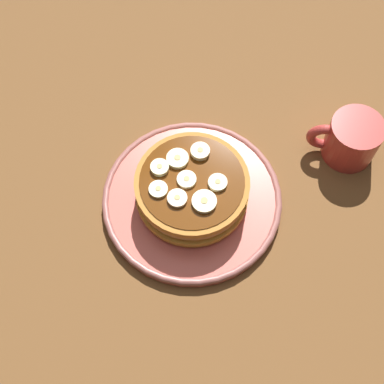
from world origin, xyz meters
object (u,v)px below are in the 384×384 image
(pancake_stack, at_px, (193,189))
(banana_slice_2, at_px, (200,152))
(banana_slice_4, at_px, (204,202))
(banana_slice_0, at_px, (187,180))
(banana_slice_1, at_px, (177,198))
(plate, at_px, (192,199))
(banana_slice_5, at_px, (218,180))
(banana_slice_6, at_px, (178,159))
(banana_slice_7, at_px, (158,190))
(banana_slice_3, at_px, (160,168))
(coffee_mug, at_px, (350,139))

(pancake_stack, xyz_separation_m, banana_slice_2, (-0.01, -0.05, 0.03))
(banana_slice_4, bearing_deg, banana_slice_0, -47.14)
(banana_slice_0, bearing_deg, banana_slice_1, 72.59)
(banana_slice_1, height_order, banana_slice_4, same)
(plate, bearing_deg, banana_slice_5, -172.41)
(banana_slice_5, bearing_deg, banana_slice_6, -23.87)
(banana_slice_7, bearing_deg, banana_slice_1, 158.88)
(banana_slice_1, relative_size, banana_slice_5, 1.03)
(banana_slice_1, height_order, banana_slice_3, banana_slice_3)
(banana_slice_3, xyz_separation_m, banana_slice_4, (-0.07, 0.05, -0.00))
(banana_slice_4, bearing_deg, banana_slice_3, -33.64)
(banana_slice_0, height_order, banana_slice_6, same)
(plate, xyz_separation_m, banana_slice_6, (0.03, -0.03, 0.06))
(banana_slice_3, xyz_separation_m, coffee_mug, (-0.29, -0.11, -0.04))
(banana_slice_1, distance_m, banana_slice_5, 0.07)
(pancake_stack, bearing_deg, banana_slice_3, -14.32)
(banana_slice_0, height_order, banana_slice_7, same)
(banana_slice_1, bearing_deg, plate, -118.75)
(banana_slice_2, relative_size, banana_slice_6, 0.87)
(banana_slice_6, bearing_deg, banana_slice_3, 37.40)
(banana_slice_4, height_order, coffee_mug, banana_slice_4)
(banana_slice_6, bearing_deg, banana_slice_0, 117.26)
(plate, xyz_separation_m, banana_slice_7, (0.05, 0.02, 0.06))
(banana_slice_5, bearing_deg, banana_slice_2, -54.73)
(banana_slice_5, height_order, coffee_mug, banana_slice_5)
(banana_slice_1, distance_m, banana_slice_7, 0.03)
(banana_slice_3, height_order, banana_slice_4, same)
(banana_slice_5, bearing_deg, banana_slice_4, 66.76)
(plate, distance_m, banana_slice_7, 0.08)
(banana_slice_1, relative_size, banana_slice_2, 1.00)
(banana_slice_3, distance_m, banana_slice_4, 0.08)
(banana_slice_3, xyz_separation_m, banana_slice_6, (-0.02, -0.02, -0.00))
(banana_slice_3, bearing_deg, banana_slice_6, -142.60)
(plate, distance_m, banana_slice_1, 0.07)
(plate, xyz_separation_m, banana_slice_4, (-0.02, 0.03, 0.06))
(pancake_stack, relative_size, banana_slice_7, 6.43)
(banana_slice_2, xyz_separation_m, banana_slice_6, (0.03, 0.02, -0.00))
(banana_slice_7, bearing_deg, banana_slice_2, -127.48)
(banana_slice_3, height_order, banana_slice_7, banana_slice_3)
(banana_slice_0, distance_m, banana_slice_4, 0.04)
(coffee_mug, bearing_deg, banana_slice_6, 18.45)
(banana_slice_2, bearing_deg, banana_slice_1, 73.35)
(banana_slice_1, xyz_separation_m, banana_slice_5, (-0.05, -0.04, 0.00))
(banana_slice_4, bearing_deg, banana_slice_5, -113.24)
(banana_slice_1, bearing_deg, banana_slice_6, -82.98)
(banana_slice_1, relative_size, banana_slice_6, 0.87)
(banana_slice_0, relative_size, banana_slice_7, 1.03)
(banana_slice_5, height_order, banana_slice_6, same)
(banana_slice_3, distance_m, banana_slice_6, 0.03)
(plate, xyz_separation_m, coffee_mug, (-0.24, -0.12, 0.03))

